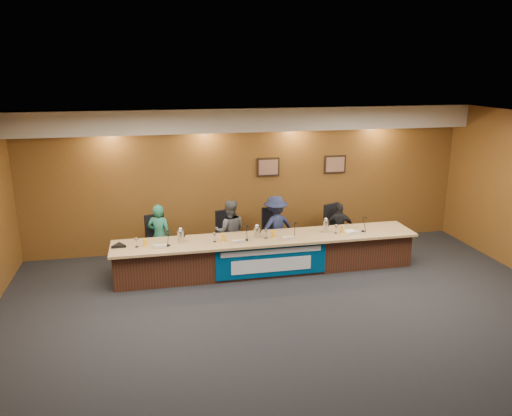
# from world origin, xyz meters

# --- Properties ---
(floor) EXTENTS (10.00, 10.00, 0.00)m
(floor) POSITION_xyz_m (0.00, 0.00, 0.00)
(floor) COLOR black
(floor) RESTS_ON ground
(ceiling) EXTENTS (10.00, 8.00, 0.04)m
(ceiling) POSITION_xyz_m (0.00, 0.00, 3.20)
(ceiling) COLOR silver
(ceiling) RESTS_ON wall_back
(wall_back) EXTENTS (10.00, 0.04, 3.20)m
(wall_back) POSITION_xyz_m (0.00, 4.00, 1.60)
(wall_back) COLOR brown
(wall_back) RESTS_ON floor
(soffit) EXTENTS (10.00, 0.50, 0.50)m
(soffit) POSITION_xyz_m (0.00, 3.75, 2.95)
(soffit) COLOR beige
(soffit) RESTS_ON wall_back
(dais_body) EXTENTS (6.00, 0.80, 0.70)m
(dais_body) POSITION_xyz_m (0.00, 2.40, 0.35)
(dais_body) COLOR #3D1E12
(dais_body) RESTS_ON floor
(dais_top) EXTENTS (6.10, 0.95, 0.05)m
(dais_top) POSITION_xyz_m (0.00, 2.35, 0.72)
(dais_top) COLOR tan
(dais_top) RESTS_ON dais_body
(banner) EXTENTS (2.20, 0.02, 0.65)m
(banner) POSITION_xyz_m (0.00, 1.99, 0.38)
(banner) COLOR navy
(banner) RESTS_ON dais_body
(banner_text_upper) EXTENTS (2.00, 0.01, 0.10)m
(banner_text_upper) POSITION_xyz_m (0.00, 1.97, 0.58)
(banner_text_upper) COLOR silver
(banner_text_upper) RESTS_ON banner
(banner_text_lower) EXTENTS (1.60, 0.01, 0.28)m
(banner_text_lower) POSITION_xyz_m (0.00, 1.97, 0.30)
(banner_text_lower) COLOR silver
(banner_text_lower) RESTS_ON banner
(wall_photo_left) EXTENTS (0.52, 0.04, 0.42)m
(wall_photo_left) POSITION_xyz_m (0.40, 3.97, 1.85)
(wall_photo_left) COLOR black
(wall_photo_left) RESTS_ON wall_back
(wall_photo_right) EXTENTS (0.52, 0.04, 0.42)m
(wall_photo_right) POSITION_xyz_m (2.00, 3.97, 1.85)
(wall_photo_right) COLOR black
(wall_photo_right) RESTS_ON wall_back
(panelist_a) EXTENTS (0.58, 0.48, 1.36)m
(panelist_a) POSITION_xyz_m (-2.11, 3.07, 0.68)
(panelist_a) COLOR #1E624B
(panelist_a) RESTS_ON floor
(panelist_b) EXTENTS (0.73, 0.61, 1.36)m
(panelist_b) POSITION_xyz_m (-0.64, 3.07, 0.68)
(panelist_b) COLOR #4B4B50
(panelist_b) RESTS_ON floor
(panelist_c) EXTENTS (1.02, 0.78, 1.40)m
(panelist_c) POSITION_xyz_m (0.35, 3.07, 0.70)
(panelist_c) COLOR #19203E
(panelist_c) RESTS_ON floor
(panelist_d) EXTENTS (0.72, 0.42, 1.15)m
(panelist_d) POSITION_xyz_m (1.81, 3.07, 0.58)
(panelist_d) COLOR black
(panelist_d) RESTS_ON floor
(office_chair_a) EXTENTS (0.63, 0.63, 0.08)m
(office_chair_a) POSITION_xyz_m (-2.11, 3.17, 0.48)
(office_chair_a) COLOR black
(office_chair_a) RESTS_ON floor
(office_chair_b) EXTENTS (0.59, 0.59, 0.08)m
(office_chair_b) POSITION_xyz_m (-0.64, 3.17, 0.48)
(office_chair_b) COLOR black
(office_chair_b) RESTS_ON floor
(office_chair_c) EXTENTS (0.53, 0.53, 0.08)m
(office_chair_c) POSITION_xyz_m (0.35, 3.17, 0.48)
(office_chair_c) COLOR black
(office_chair_c) RESTS_ON floor
(office_chair_d) EXTENTS (0.63, 0.63, 0.08)m
(office_chair_d) POSITION_xyz_m (1.81, 3.17, 0.48)
(office_chair_d) COLOR black
(office_chair_d) RESTS_ON floor
(nameplate_a) EXTENTS (0.24, 0.08, 0.10)m
(nameplate_a) POSITION_xyz_m (-2.11, 2.14, 0.80)
(nameplate_a) COLOR white
(nameplate_a) RESTS_ON dais_top
(microphone_a) EXTENTS (0.07, 0.07, 0.02)m
(microphone_a) POSITION_xyz_m (-1.96, 2.26, 0.76)
(microphone_a) COLOR black
(microphone_a) RESTS_ON dais_top
(juice_glass_a) EXTENTS (0.06, 0.06, 0.15)m
(juice_glass_a) POSITION_xyz_m (-2.39, 2.33, 0.82)
(juice_glass_a) COLOR #FCA60A
(juice_glass_a) RESTS_ON dais_top
(water_glass_a) EXTENTS (0.08, 0.08, 0.18)m
(water_glass_a) POSITION_xyz_m (-2.54, 2.31, 0.84)
(water_glass_a) COLOR silver
(water_glass_a) RESTS_ON dais_top
(nameplate_b) EXTENTS (0.24, 0.08, 0.10)m
(nameplate_b) POSITION_xyz_m (-0.61, 2.09, 0.80)
(nameplate_b) COLOR white
(nameplate_b) RESTS_ON dais_top
(microphone_b) EXTENTS (0.07, 0.07, 0.02)m
(microphone_b) POSITION_xyz_m (-0.44, 2.26, 0.76)
(microphone_b) COLOR black
(microphone_b) RESTS_ON dais_top
(juice_glass_b) EXTENTS (0.06, 0.06, 0.15)m
(juice_glass_b) POSITION_xyz_m (-0.90, 2.29, 0.82)
(juice_glass_b) COLOR #FCA60A
(juice_glass_b) RESTS_ON dais_top
(water_glass_b) EXTENTS (0.08, 0.08, 0.18)m
(water_glass_b) POSITION_xyz_m (-1.07, 2.29, 0.84)
(water_glass_b) COLOR silver
(water_glass_b) RESTS_ON dais_top
(nameplate_c) EXTENTS (0.24, 0.08, 0.10)m
(nameplate_c) POSITION_xyz_m (0.39, 2.09, 0.80)
(nameplate_c) COLOR white
(nameplate_c) RESTS_ON dais_top
(microphone_c) EXTENTS (0.07, 0.07, 0.02)m
(microphone_c) POSITION_xyz_m (0.52, 2.21, 0.76)
(microphone_c) COLOR black
(microphone_c) RESTS_ON dais_top
(juice_glass_c) EXTENTS (0.06, 0.06, 0.15)m
(juice_glass_c) POSITION_xyz_m (0.12, 2.32, 0.82)
(juice_glass_c) COLOR #FCA60A
(juice_glass_c) RESTS_ON dais_top
(water_glass_c) EXTENTS (0.08, 0.08, 0.18)m
(water_glass_c) POSITION_xyz_m (-0.04, 2.29, 0.84)
(water_glass_c) COLOR silver
(water_glass_c) RESTS_ON dais_top
(nameplate_d) EXTENTS (0.24, 0.08, 0.10)m
(nameplate_d) POSITION_xyz_m (1.78, 2.13, 0.80)
(nameplate_d) COLOR white
(nameplate_d) RESTS_ON dais_top
(microphone_d) EXTENTS (0.07, 0.07, 0.02)m
(microphone_d) POSITION_xyz_m (2.02, 2.28, 0.76)
(microphone_d) COLOR black
(microphone_d) RESTS_ON dais_top
(juice_glass_d) EXTENTS (0.06, 0.06, 0.15)m
(juice_glass_d) POSITION_xyz_m (1.57, 2.30, 0.82)
(juice_glass_d) COLOR #FCA60A
(juice_glass_d) RESTS_ON dais_top
(water_glass_d) EXTENTS (0.08, 0.08, 0.18)m
(water_glass_d) POSITION_xyz_m (1.43, 2.29, 0.84)
(water_glass_d) COLOR silver
(water_glass_d) RESTS_ON dais_top
(carafe_left) EXTENTS (0.12, 0.12, 0.25)m
(carafe_left) POSITION_xyz_m (-1.71, 2.36, 0.88)
(carafe_left) COLOR silver
(carafe_left) RESTS_ON dais_top
(carafe_mid) EXTENTS (0.13, 0.13, 0.22)m
(carafe_mid) POSITION_xyz_m (-0.21, 2.36, 0.86)
(carafe_mid) COLOR silver
(carafe_mid) RESTS_ON dais_top
(carafe_right) EXTENTS (0.11, 0.11, 0.26)m
(carafe_right) POSITION_xyz_m (1.24, 2.40, 0.88)
(carafe_right) COLOR silver
(carafe_right) RESTS_ON dais_top
(speakerphone) EXTENTS (0.32, 0.32, 0.05)m
(speakerphone) POSITION_xyz_m (-2.87, 2.39, 0.78)
(speakerphone) COLOR black
(speakerphone) RESTS_ON dais_top
(paper_stack) EXTENTS (0.26, 0.33, 0.01)m
(paper_stack) POSITION_xyz_m (1.78, 2.32, 0.75)
(paper_stack) COLOR white
(paper_stack) RESTS_ON dais_top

